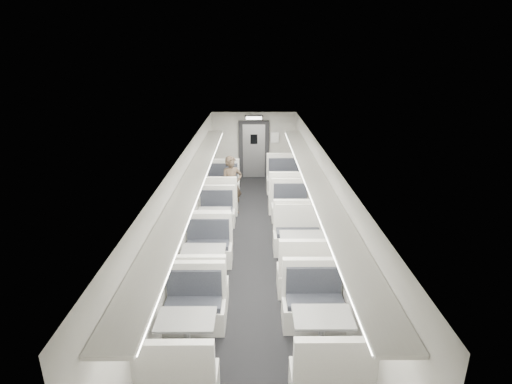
{
  "coord_description": "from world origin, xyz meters",
  "views": [
    {
      "loc": [
        -0.01,
        -8.24,
        4.38
      ],
      "look_at": [
        0.05,
        0.79,
        1.22
      ],
      "focal_mm": 28.0,
      "sensor_mm": 36.0,
      "label": 1
    }
  ],
  "objects_px": {
    "booth_left_b": "(214,223)",
    "booth_right_b": "(293,218)",
    "booth_right_d": "(321,336)",
    "booth_right_c": "(302,253)",
    "vestibule_door": "(254,150)",
    "booth_left_a": "(221,191)",
    "passenger": "(232,185)",
    "booth_left_c": "(204,266)",
    "booth_left_d": "(187,338)",
    "exit_sign": "(254,118)",
    "booth_right_a": "(286,188)"
  },
  "relations": [
    {
      "from": "booth_left_a",
      "to": "passenger",
      "type": "bearing_deg",
      "value": -64.76
    },
    {
      "from": "booth_left_b",
      "to": "exit_sign",
      "type": "xyz_separation_m",
      "value": [
        1.0,
        4.53,
        1.93
      ]
    },
    {
      "from": "booth_left_d",
      "to": "booth_left_c",
      "type": "bearing_deg",
      "value": 90.0
    },
    {
      "from": "booth_left_b",
      "to": "booth_right_b",
      "type": "xyz_separation_m",
      "value": [
        2.0,
        0.29,
        0.03
      ]
    },
    {
      "from": "booth_left_d",
      "to": "passenger",
      "type": "bearing_deg",
      "value": 86.38
    },
    {
      "from": "booth_left_b",
      "to": "booth_right_d",
      "type": "relative_size",
      "value": 0.92
    },
    {
      "from": "booth_left_c",
      "to": "booth_left_d",
      "type": "height_order",
      "value": "same"
    },
    {
      "from": "booth_right_c",
      "to": "vestibule_door",
      "type": "distance_m",
      "value": 6.78
    },
    {
      "from": "booth_left_d",
      "to": "booth_right_d",
      "type": "bearing_deg",
      "value": 0.67
    },
    {
      "from": "passenger",
      "to": "exit_sign",
      "type": "height_order",
      "value": "exit_sign"
    },
    {
      "from": "booth_left_b",
      "to": "booth_right_d",
      "type": "xyz_separation_m",
      "value": [
        2.0,
        -4.26,
        0.03
      ]
    },
    {
      "from": "booth_left_b",
      "to": "booth_right_c",
      "type": "xyz_separation_m",
      "value": [
        2.0,
        -1.66,
        0.05
      ]
    },
    {
      "from": "booth_right_b",
      "to": "booth_right_d",
      "type": "relative_size",
      "value": 0.99
    },
    {
      "from": "passenger",
      "to": "booth_right_b",
      "type": "bearing_deg",
      "value": -58.86
    },
    {
      "from": "booth_left_b",
      "to": "booth_left_d",
      "type": "xyz_separation_m",
      "value": [
        0.0,
        -4.28,
        0.02
      ]
    },
    {
      "from": "booth_right_d",
      "to": "vestibule_door",
      "type": "xyz_separation_m",
      "value": [
        -1.0,
        9.27,
        0.66
      ]
    },
    {
      "from": "booth_left_b",
      "to": "booth_left_c",
      "type": "distance_m",
      "value": 2.14
    },
    {
      "from": "exit_sign",
      "to": "vestibule_door",
      "type": "bearing_deg",
      "value": 90.0
    },
    {
      "from": "booth_left_c",
      "to": "exit_sign",
      "type": "relative_size",
      "value": 3.38
    },
    {
      "from": "booth_right_d",
      "to": "vestibule_door",
      "type": "relative_size",
      "value": 1.02
    },
    {
      "from": "vestibule_door",
      "to": "exit_sign",
      "type": "bearing_deg",
      "value": -90.0
    },
    {
      "from": "booth_left_b",
      "to": "booth_right_c",
      "type": "bearing_deg",
      "value": -39.64
    },
    {
      "from": "vestibule_door",
      "to": "booth_left_b",
      "type": "bearing_deg",
      "value": -101.27
    },
    {
      "from": "vestibule_door",
      "to": "passenger",
      "type": "bearing_deg",
      "value": -100.32
    },
    {
      "from": "booth_left_b",
      "to": "booth_right_c",
      "type": "relative_size",
      "value": 0.88
    },
    {
      "from": "exit_sign",
      "to": "booth_left_b",
      "type": "bearing_deg",
      "value": -102.45
    },
    {
      "from": "booth_left_b",
      "to": "booth_right_b",
      "type": "distance_m",
      "value": 2.02
    },
    {
      "from": "booth_right_c",
      "to": "booth_right_d",
      "type": "xyz_separation_m",
      "value": [
        0.0,
        -2.6,
        -0.02
      ]
    },
    {
      "from": "booth_right_d",
      "to": "exit_sign",
      "type": "distance_m",
      "value": 9.04
    },
    {
      "from": "booth_right_a",
      "to": "passenger",
      "type": "height_order",
      "value": "passenger"
    },
    {
      "from": "booth_right_d",
      "to": "passenger",
      "type": "bearing_deg",
      "value": 105.68
    },
    {
      "from": "booth_right_c",
      "to": "vestibule_door",
      "type": "bearing_deg",
      "value": 98.52
    },
    {
      "from": "booth_left_b",
      "to": "booth_right_b",
      "type": "height_order",
      "value": "booth_right_b"
    },
    {
      "from": "booth_right_b",
      "to": "passenger",
      "type": "height_order",
      "value": "passenger"
    },
    {
      "from": "booth_right_d",
      "to": "passenger",
      "type": "height_order",
      "value": "passenger"
    },
    {
      "from": "booth_left_a",
      "to": "booth_left_c",
      "type": "relative_size",
      "value": 1.02
    },
    {
      "from": "booth_right_b",
      "to": "booth_right_c",
      "type": "distance_m",
      "value": 1.94
    },
    {
      "from": "booth_left_b",
      "to": "vestibule_door",
      "type": "bearing_deg",
      "value": 78.73
    },
    {
      "from": "booth_left_d",
      "to": "exit_sign",
      "type": "xyz_separation_m",
      "value": [
        1.0,
        8.81,
        1.91
      ]
    },
    {
      "from": "booth_right_c",
      "to": "passenger",
      "type": "distance_m",
      "value": 3.63
    },
    {
      "from": "booth_left_a",
      "to": "booth_right_b",
      "type": "relative_size",
      "value": 1.01
    },
    {
      "from": "booth_left_c",
      "to": "booth_left_a",
      "type": "bearing_deg",
      "value": 90.0
    },
    {
      "from": "booth_left_d",
      "to": "booth_right_d",
      "type": "height_order",
      "value": "booth_right_d"
    },
    {
      "from": "booth_left_b",
      "to": "passenger",
      "type": "relative_size",
      "value": 1.17
    },
    {
      "from": "booth_right_b",
      "to": "booth_right_c",
      "type": "relative_size",
      "value": 0.94
    },
    {
      "from": "booth_left_a",
      "to": "booth_left_b",
      "type": "xyz_separation_m",
      "value": [
        0.0,
        -2.33,
        -0.03
      ]
    },
    {
      "from": "booth_left_b",
      "to": "booth_right_b",
      "type": "bearing_deg",
      "value": 8.18
    },
    {
      "from": "booth_right_b",
      "to": "booth_right_c",
      "type": "height_order",
      "value": "booth_right_c"
    },
    {
      "from": "booth_right_b",
      "to": "vestibule_door",
      "type": "relative_size",
      "value": 1.01
    },
    {
      "from": "booth_left_a",
      "to": "booth_right_a",
      "type": "bearing_deg",
      "value": 5.34
    }
  ]
}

